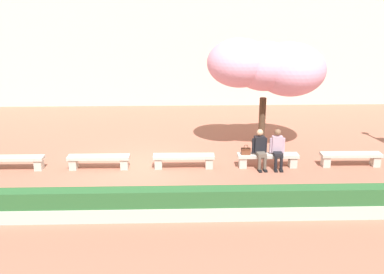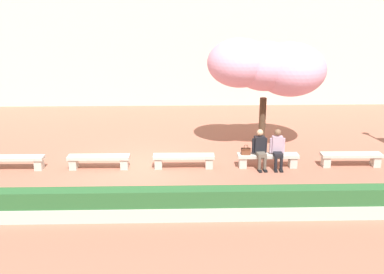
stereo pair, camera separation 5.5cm
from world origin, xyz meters
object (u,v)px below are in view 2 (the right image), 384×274
stone_bench_center (99,160)px  person_seated_left (260,148)px  stone_bench_near_east (184,159)px  stone_bench_far_east (351,157)px  stone_bench_near_west (13,161)px  cherry_tree_main (268,67)px  stone_bench_east_end (268,158)px  person_seated_right (278,147)px  handbag (246,151)px

stone_bench_center → person_seated_left: person_seated_left is taller
stone_bench_near_east → stone_bench_center: bearing=180.0°
stone_bench_near_east → stone_bench_far_east: (5.55, 0.00, 0.00)m
stone_bench_center → stone_bench_near_east: same height
stone_bench_near_west → cherry_tree_main: size_ratio=0.47×
stone_bench_far_east → cherry_tree_main: size_ratio=0.47×
stone_bench_east_end → stone_bench_far_east: same height
stone_bench_near_west → person_seated_right: 8.63m
person_seated_left → cherry_tree_main: 3.18m
stone_bench_near_west → stone_bench_east_end: (8.33, 0.00, 0.00)m
stone_bench_east_end → stone_bench_far_east: (2.78, 0.00, 0.00)m
stone_bench_near_west → person_seated_left: person_seated_left is taller
stone_bench_far_east → stone_bench_center: bearing=180.0°
stone_bench_center → stone_bench_east_end: size_ratio=1.00×
stone_bench_near_east → person_seated_right: (3.07, -0.05, 0.39)m
cherry_tree_main → stone_bench_near_east: bearing=-146.2°
stone_bench_center → cherry_tree_main: size_ratio=0.47×
stone_bench_far_east → cherry_tree_main: cherry_tree_main is taller
stone_bench_near_east → person_seated_right: person_seated_right is taller
handbag → stone_bench_near_east: bearing=179.3°
stone_bench_near_west → cherry_tree_main: bearing=13.3°
stone_bench_near_west → person_seated_right: bearing=-0.4°
handbag → stone_bench_center: bearing=179.7°
stone_bench_near_west → stone_bench_near_east: size_ratio=1.00×
stone_bench_near_west → stone_bench_east_end: size_ratio=1.00×
stone_bench_east_end → person_seated_right: 0.49m
person_seated_left → handbag: (-0.46, 0.03, -0.12)m
stone_bench_east_end → person_seated_right: person_seated_right is taller
stone_bench_near_west → handbag: (7.59, -0.02, 0.27)m
stone_bench_near_east → handbag: handbag is taller
stone_bench_east_end → handbag: size_ratio=5.92×
stone_bench_center → stone_bench_far_east: bearing=0.0°
stone_bench_center → stone_bench_near_east: (2.78, 0.00, 0.00)m
stone_bench_near_east → person_seated_left: person_seated_left is taller
stone_bench_near_east → handbag: bearing=-0.7°
stone_bench_center → stone_bench_far_east: same height
stone_bench_center → person_seated_right: size_ratio=1.56×
person_seated_left → handbag: person_seated_left is taller
person_seated_right → cherry_tree_main: (-0.03, 2.08, 2.34)m
stone_bench_east_end → person_seated_left: (-0.28, -0.05, 0.39)m
stone_bench_near_east → stone_bench_far_east: bearing=0.0°
person_seated_right → handbag: person_seated_right is taller
stone_bench_far_east → stone_bench_near_west: bearing=180.0°
person_seated_right → cherry_tree_main: cherry_tree_main is taller
stone_bench_far_east → handbag: handbag is taller
stone_bench_center → handbag: handbag is taller
stone_bench_near_west → stone_bench_center: size_ratio=1.00×
person_seated_left → cherry_tree_main: cherry_tree_main is taller
stone_bench_near_east → stone_bench_near_west: bearing=180.0°
person_seated_left → stone_bench_east_end: bearing=10.6°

